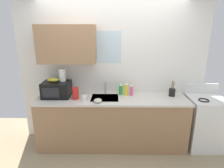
% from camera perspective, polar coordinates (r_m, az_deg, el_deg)
% --- Properties ---
extents(kitchen_wall_assembly, '(3.34, 0.42, 2.50)m').
position_cam_1_polar(kitchen_wall_assembly, '(3.36, -2.28, 4.83)').
color(kitchen_wall_assembly, white).
rests_on(kitchen_wall_assembly, ground).
extents(counter_unit, '(2.57, 0.63, 0.90)m').
position_cam_1_polar(counter_unit, '(3.36, -0.04, -11.38)').
color(counter_unit, '#9E7551').
rests_on(counter_unit, ground).
extents(sink_faucet, '(0.03, 0.03, 0.23)m').
position_cam_1_polar(sink_faucet, '(3.37, -2.05, -1.04)').
color(sink_faucet, '#B2B5BA').
rests_on(sink_faucet, counter_unit).
extents(stove_range, '(0.60, 0.60, 1.08)m').
position_cam_1_polar(stove_range, '(3.72, 26.41, -10.34)').
color(stove_range, white).
rests_on(stove_range, ground).
extents(microwave, '(0.46, 0.35, 0.27)m').
position_cam_1_polar(microwave, '(3.33, -16.57, -1.60)').
color(microwave, black).
rests_on(microwave, counter_unit).
extents(banana_bunch, '(0.20, 0.11, 0.07)m').
position_cam_1_polar(banana_bunch, '(3.30, -17.62, 1.23)').
color(banana_bunch, gold).
rests_on(banana_bunch, microwave).
extents(paper_towel_roll, '(0.11, 0.11, 0.22)m').
position_cam_1_polar(paper_towel_roll, '(3.28, -14.98, 2.73)').
color(paper_towel_roll, white).
rests_on(paper_towel_roll, microwave).
extents(dish_soap_bottle_green, '(0.07, 0.07, 0.20)m').
position_cam_1_polar(dish_soap_bottle_green, '(3.33, 2.74, -1.65)').
color(dish_soap_bottle_green, green).
rests_on(dish_soap_bottle_green, counter_unit).
extents(dish_soap_bottle_yellow, '(0.07, 0.07, 0.23)m').
position_cam_1_polar(dish_soap_bottle_yellow, '(3.30, 4.41, -1.61)').
color(dish_soap_bottle_yellow, yellow).
rests_on(dish_soap_bottle_yellow, counter_unit).
extents(dish_soap_bottle_pink, '(0.06, 0.06, 0.20)m').
position_cam_1_polar(dish_soap_bottle_pink, '(3.29, 5.94, -1.92)').
color(dish_soap_bottle_pink, '#E55999').
rests_on(dish_soap_bottle_pink, counter_unit).
extents(cereal_canister, '(0.10, 0.10, 0.20)m').
position_cam_1_polar(cereal_canister, '(3.16, -11.12, -2.83)').
color(cereal_canister, red).
rests_on(cereal_canister, counter_unit).
extents(mug_white, '(0.08, 0.08, 0.09)m').
position_cam_1_polar(mug_white, '(3.07, -8.37, -4.35)').
color(mug_white, white).
rests_on(mug_white, counter_unit).
extents(utensil_crock, '(0.11, 0.11, 0.28)m').
position_cam_1_polar(utensil_crock, '(3.42, 17.90, -2.37)').
color(utensil_crock, black).
rests_on(utensil_crock, counter_unit).
extents(small_bowl, '(0.13, 0.13, 0.06)m').
position_cam_1_polar(small_bowl, '(2.99, -4.35, -5.08)').
color(small_bowl, beige).
rests_on(small_bowl, counter_unit).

